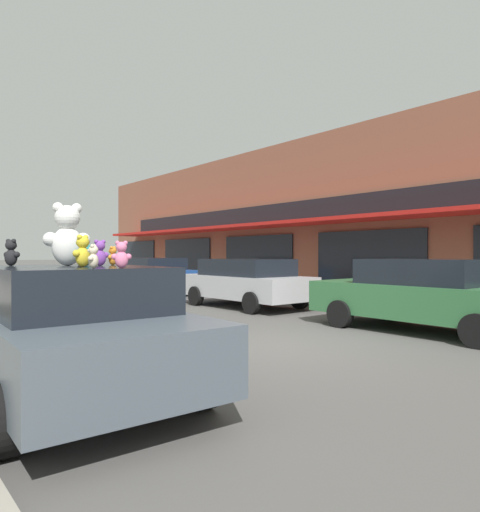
{
  "coord_description": "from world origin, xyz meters",
  "views": [
    {
      "loc": [
        -5.46,
        -5.85,
        1.6
      ],
      "look_at": [
        -0.67,
        -0.05,
        1.58
      ],
      "focal_mm": 32.0,
      "sensor_mm": 36.0,
      "label": 1
    }
  ],
  "objects_px": {
    "teddy_bear_cream": "(93,257)",
    "teddy_bear_black": "(11,253)",
    "parked_car_far_center": "(246,281)",
    "plush_art_car": "(72,328)",
    "teddy_bear_purple": "(100,253)",
    "teddy_bear_teal": "(86,256)",
    "teddy_bear_pink": "(122,255)",
    "teddy_bear_yellow": "(83,251)",
    "teddy_bear_orange": "(113,256)",
    "parked_car_far_left": "(424,294)",
    "parked_car_far_right": "(150,274)",
    "teddy_bear_brown": "(81,252)",
    "teddy_bear_giant": "(67,235)"
  },
  "relations": [
    {
      "from": "teddy_bear_purple",
      "to": "teddy_bear_brown",
      "type": "height_order",
      "value": "teddy_bear_brown"
    },
    {
      "from": "teddy_bear_purple",
      "to": "teddy_bear_brown",
      "type": "relative_size",
      "value": 0.92
    },
    {
      "from": "teddy_bear_teal",
      "to": "teddy_bear_cream",
      "type": "bearing_deg",
      "value": 55.48
    },
    {
      "from": "teddy_bear_cream",
      "to": "teddy_bear_pink",
      "type": "distance_m",
      "value": 0.27
    },
    {
      "from": "teddy_bear_cream",
      "to": "parked_car_far_center",
      "type": "relative_size",
      "value": 0.05
    },
    {
      "from": "teddy_bear_pink",
      "to": "teddy_bear_purple",
      "type": "height_order",
      "value": "teddy_bear_purple"
    },
    {
      "from": "teddy_bear_orange",
      "to": "parked_car_far_left",
      "type": "height_order",
      "value": "teddy_bear_orange"
    },
    {
      "from": "teddy_bear_black",
      "to": "teddy_bear_orange",
      "type": "bearing_deg",
      "value": -138.22
    },
    {
      "from": "teddy_bear_giant",
      "to": "parked_car_far_center",
      "type": "bearing_deg",
      "value": -135.56
    },
    {
      "from": "teddy_bear_purple",
      "to": "parked_car_far_center",
      "type": "distance_m",
      "value": 8.7
    },
    {
      "from": "teddy_bear_pink",
      "to": "plush_art_car",
      "type": "bearing_deg",
      "value": -59.87
    },
    {
      "from": "teddy_bear_black",
      "to": "teddy_bear_yellow",
      "type": "height_order",
      "value": "teddy_bear_yellow"
    },
    {
      "from": "teddy_bear_giant",
      "to": "teddy_bear_yellow",
      "type": "height_order",
      "value": "teddy_bear_giant"
    },
    {
      "from": "teddy_bear_teal",
      "to": "teddy_bear_purple",
      "type": "bearing_deg",
      "value": 109.15
    },
    {
      "from": "plush_art_car",
      "to": "teddy_bear_brown",
      "type": "height_order",
      "value": "teddy_bear_brown"
    },
    {
      "from": "teddy_bear_cream",
      "to": "parked_car_far_right",
      "type": "height_order",
      "value": "teddy_bear_cream"
    },
    {
      "from": "parked_car_far_left",
      "to": "parked_car_far_center",
      "type": "xyz_separation_m",
      "value": [
        0.0,
        5.69,
        0.01
      ]
    },
    {
      "from": "teddy_bear_yellow",
      "to": "teddy_bear_giant",
      "type": "bearing_deg",
      "value": -125.99
    },
    {
      "from": "parked_car_far_center",
      "to": "teddy_bear_pink",
      "type": "bearing_deg",
      "value": -137.76
    },
    {
      "from": "teddy_bear_teal",
      "to": "teddy_bear_yellow",
      "type": "relative_size",
      "value": 0.72
    },
    {
      "from": "parked_car_far_right",
      "to": "teddy_bear_teal",
      "type": "bearing_deg",
      "value": -121.62
    },
    {
      "from": "plush_art_car",
      "to": "teddy_bear_yellow",
      "type": "distance_m",
      "value": 0.91
    },
    {
      "from": "teddy_bear_teal",
      "to": "parked_car_far_right",
      "type": "xyz_separation_m",
      "value": [
        6.9,
        11.21,
        -0.8
      ]
    },
    {
      "from": "teddy_bear_cream",
      "to": "teddy_bear_purple",
      "type": "bearing_deg",
      "value": -166.83
    },
    {
      "from": "teddy_bear_giant",
      "to": "teddy_bear_black",
      "type": "bearing_deg",
      "value": -19.15
    },
    {
      "from": "teddy_bear_pink",
      "to": "parked_car_far_center",
      "type": "distance_m",
      "value": 9.45
    },
    {
      "from": "teddy_bear_cream",
      "to": "teddy_bear_black",
      "type": "height_order",
      "value": "teddy_bear_black"
    },
    {
      "from": "teddy_bear_black",
      "to": "parked_car_far_left",
      "type": "bearing_deg",
      "value": -124.87
    },
    {
      "from": "parked_car_far_center",
      "to": "teddy_bear_teal",
      "type": "bearing_deg",
      "value": -142.91
    },
    {
      "from": "teddy_bear_cream",
      "to": "teddy_bear_brown",
      "type": "relative_size",
      "value": 0.7
    },
    {
      "from": "teddy_bear_teal",
      "to": "parked_car_far_right",
      "type": "bearing_deg",
      "value": -138.86
    },
    {
      "from": "plush_art_car",
      "to": "teddy_bear_teal",
      "type": "relative_size",
      "value": 16.37
    },
    {
      "from": "teddy_bear_teal",
      "to": "teddy_bear_yellow",
      "type": "height_order",
      "value": "teddy_bear_yellow"
    },
    {
      "from": "teddy_bear_pink",
      "to": "teddy_bear_yellow",
      "type": "distance_m",
      "value": 0.71
    },
    {
      "from": "teddy_bear_orange",
      "to": "parked_car_far_left",
      "type": "bearing_deg",
      "value": 137.32
    },
    {
      "from": "teddy_bear_purple",
      "to": "teddy_bear_black",
      "type": "bearing_deg",
      "value": -42.3
    },
    {
      "from": "plush_art_car",
      "to": "teddy_bear_cream",
      "type": "relative_size",
      "value": 17.77
    },
    {
      "from": "teddy_bear_teal",
      "to": "teddy_bear_orange",
      "type": "bearing_deg",
      "value": -179.32
    },
    {
      "from": "teddy_bear_brown",
      "to": "teddy_bear_yellow",
      "type": "distance_m",
      "value": 0.98
    },
    {
      "from": "teddy_bear_pink",
      "to": "teddy_bear_brown",
      "type": "xyz_separation_m",
      "value": [
        0.2,
        1.63,
        0.03
      ]
    },
    {
      "from": "parked_car_far_center",
      "to": "parked_car_far_right",
      "type": "bearing_deg",
      "value": 90.0
    },
    {
      "from": "parked_car_far_center",
      "to": "teddy_bear_yellow",
      "type": "bearing_deg",
      "value": -141.59
    },
    {
      "from": "teddy_bear_black",
      "to": "teddy_bear_brown",
      "type": "height_order",
      "value": "teddy_bear_brown"
    },
    {
      "from": "teddy_bear_purple",
      "to": "teddy_bear_yellow",
      "type": "distance_m",
      "value": 0.4
    },
    {
      "from": "teddy_bear_pink",
      "to": "parked_car_far_center",
      "type": "xyz_separation_m",
      "value": [
        6.97,
        6.33,
        -0.81
      ]
    },
    {
      "from": "teddy_bear_pink",
      "to": "teddy_bear_yellow",
      "type": "relative_size",
      "value": 0.77
    },
    {
      "from": "teddy_bear_yellow",
      "to": "teddy_bear_purple",
      "type": "bearing_deg",
      "value": -170.11
    },
    {
      "from": "parked_car_far_right",
      "to": "teddy_bear_giant",
      "type": "bearing_deg",
      "value": -122.69
    },
    {
      "from": "parked_car_far_center",
      "to": "plush_art_car",
      "type": "bearing_deg",
      "value": -143.12
    },
    {
      "from": "teddy_bear_brown",
      "to": "parked_car_far_right",
      "type": "distance_m",
      "value": 12.68
    }
  ]
}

